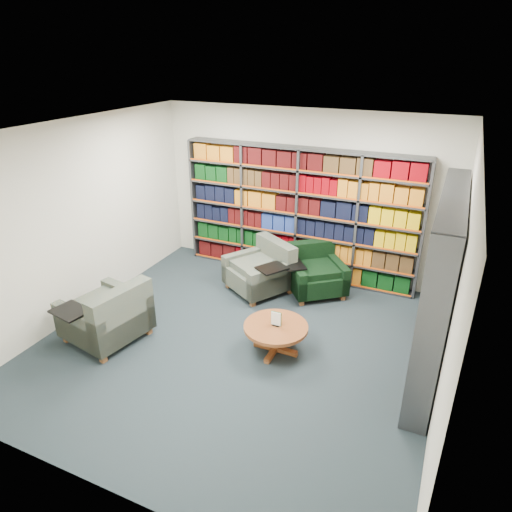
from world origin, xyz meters
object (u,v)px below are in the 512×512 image
at_px(chair_green_right, 313,273).
at_px(coffee_table, 276,331).
at_px(chair_teal_left, 263,271).
at_px(chair_teal_front, 110,318).

height_order(chair_green_right, coffee_table, chair_green_right).
relative_size(chair_teal_left, coffee_table, 1.46).
height_order(chair_teal_front, coffee_table, chair_teal_front).
bearing_deg(chair_teal_front, coffee_table, 17.59).
relative_size(chair_green_right, chair_teal_front, 0.98).
relative_size(chair_green_right, coffee_table, 1.41).
bearing_deg(chair_teal_left, coffee_table, -61.23).
relative_size(chair_teal_left, chair_green_right, 1.04).
bearing_deg(chair_teal_front, chair_teal_left, 59.00).
distance_m(chair_teal_front, coffee_table, 2.23).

